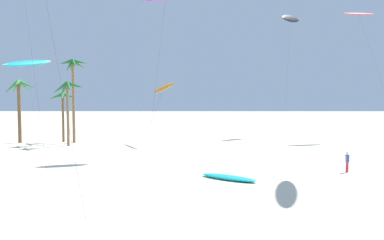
{
  "coord_description": "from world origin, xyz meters",
  "views": [
    {
      "loc": [
        -1.34,
        -7.91,
        6.15
      ],
      "look_at": [
        -1.51,
        17.46,
        4.62
      ],
      "focal_mm": 38.57,
      "sensor_mm": 36.0,
      "label": 1
    }
  ],
  "objects_px": {
    "flying_kite_8": "(290,19)",
    "grounded_kite_0": "(229,177)",
    "flying_kite_3": "(359,14)",
    "palm_tree_3": "(68,92)",
    "flying_kite_5": "(164,88)",
    "palm_tree_0": "(19,94)",
    "palm_tree_1": "(63,100)",
    "palm_tree_2": "(73,74)",
    "flying_kite_0": "(28,63)",
    "person_foreground_walker": "(347,161)"
  },
  "relations": [
    {
      "from": "palm_tree_3",
      "to": "grounded_kite_0",
      "type": "distance_m",
      "value": 27.47
    },
    {
      "from": "palm_tree_2",
      "to": "flying_kite_3",
      "type": "bearing_deg",
      "value": 7.95
    },
    {
      "from": "palm_tree_0",
      "to": "flying_kite_8",
      "type": "height_order",
      "value": "flying_kite_8"
    },
    {
      "from": "flying_kite_3",
      "to": "palm_tree_3",
      "type": "bearing_deg",
      "value": -167.3
    },
    {
      "from": "palm_tree_3",
      "to": "flying_kite_5",
      "type": "bearing_deg",
      "value": 11.45
    },
    {
      "from": "flying_kite_5",
      "to": "palm_tree_3",
      "type": "bearing_deg",
      "value": -168.55
    },
    {
      "from": "flying_kite_0",
      "to": "person_foreground_walker",
      "type": "height_order",
      "value": "flying_kite_0"
    },
    {
      "from": "flying_kite_3",
      "to": "flying_kite_5",
      "type": "height_order",
      "value": "flying_kite_3"
    },
    {
      "from": "palm_tree_0",
      "to": "flying_kite_0",
      "type": "bearing_deg",
      "value": 95.82
    },
    {
      "from": "flying_kite_8",
      "to": "person_foreground_walker",
      "type": "height_order",
      "value": "flying_kite_8"
    },
    {
      "from": "palm_tree_3",
      "to": "flying_kite_3",
      "type": "height_order",
      "value": "flying_kite_3"
    },
    {
      "from": "palm_tree_1",
      "to": "flying_kite_5",
      "type": "xyz_separation_m",
      "value": [
        13.45,
        -2.03,
        1.52
      ]
    },
    {
      "from": "palm_tree_3",
      "to": "flying_kite_8",
      "type": "distance_m",
      "value": 35.52
    },
    {
      "from": "flying_kite_8",
      "to": "person_foreground_walker",
      "type": "relative_size",
      "value": 11.43
    },
    {
      "from": "palm_tree_1",
      "to": "flying_kite_5",
      "type": "distance_m",
      "value": 13.68
    },
    {
      "from": "flying_kite_0",
      "to": "grounded_kite_0",
      "type": "relative_size",
      "value": 2.64
    },
    {
      "from": "flying_kite_0",
      "to": "palm_tree_2",
      "type": "bearing_deg",
      "value": -27.75
    },
    {
      "from": "palm_tree_1",
      "to": "palm_tree_2",
      "type": "distance_m",
      "value": 3.88
    },
    {
      "from": "palm_tree_0",
      "to": "palm_tree_1",
      "type": "distance_m",
      "value": 5.44
    },
    {
      "from": "flying_kite_5",
      "to": "grounded_kite_0",
      "type": "height_order",
      "value": "flying_kite_5"
    },
    {
      "from": "palm_tree_3",
      "to": "person_foreground_walker",
      "type": "height_order",
      "value": "palm_tree_3"
    },
    {
      "from": "grounded_kite_0",
      "to": "person_foreground_walker",
      "type": "height_order",
      "value": "person_foreground_walker"
    },
    {
      "from": "grounded_kite_0",
      "to": "palm_tree_1",
      "type": "bearing_deg",
      "value": 129.26
    },
    {
      "from": "palm_tree_0",
      "to": "flying_kite_3",
      "type": "height_order",
      "value": "flying_kite_3"
    },
    {
      "from": "palm_tree_0",
      "to": "palm_tree_1",
      "type": "relative_size",
      "value": 1.25
    },
    {
      "from": "flying_kite_5",
      "to": "flying_kite_8",
      "type": "xyz_separation_m",
      "value": [
        18.72,
        12.63,
        10.94
      ]
    },
    {
      "from": "palm_tree_2",
      "to": "grounded_kite_0",
      "type": "xyz_separation_m",
      "value": [
        18.08,
        -23.17,
        -8.68
      ]
    },
    {
      "from": "palm_tree_0",
      "to": "palm_tree_3",
      "type": "height_order",
      "value": "palm_tree_0"
    },
    {
      "from": "grounded_kite_0",
      "to": "person_foreground_walker",
      "type": "relative_size",
      "value": 2.64
    },
    {
      "from": "palm_tree_0",
      "to": "flying_kite_8",
      "type": "bearing_deg",
      "value": 17.32
    },
    {
      "from": "palm_tree_3",
      "to": "flying_kite_0",
      "type": "height_order",
      "value": "flying_kite_0"
    },
    {
      "from": "palm_tree_0",
      "to": "person_foreground_walker",
      "type": "xyz_separation_m",
      "value": [
        34.78,
        -20.36,
        -5.46
      ]
    },
    {
      "from": "flying_kite_0",
      "to": "flying_kite_8",
      "type": "distance_m",
      "value": 39.34
    },
    {
      "from": "palm_tree_1",
      "to": "flying_kite_8",
      "type": "distance_m",
      "value": 36.09
    },
    {
      "from": "palm_tree_2",
      "to": "flying_kite_0",
      "type": "distance_m",
      "value": 8.58
    },
    {
      "from": "palm_tree_0",
      "to": "grounded_kite_0",
      "type": "distance_m",
      "value": 34.75
    },
    {
      "from": "palm_tree_3",
      "to": "flying_kite_0",
      "type": "bearing_deg",
      "value": 137.29
    },
    {
      "from": "flying_kite_3",
      "to": "grounded_kite_0",
      "type": "xyz_separation_m",
      "value": [
        -20.38,
        -28.54,
        -17.34
      ]
    },
    {
      "from": "flying_kite_3",
      "to": "grounded_kite_0",
      "type": "distance_m",
      "value": 39.13
    },
    {
      "from": "palm_tree_1",
      "to": "flying_kite_0",
      "type": "height_order",
      "value": "flying_kite_0"
    },
    {
      "from": "palm_tree_0",
      "to": "person_foreground_walker",
      "type": "bearing_deg",
      "value": -30.34
    },
    {
      "from": "palm_tree_1",
      "to": "palm_tree_2",
      "type": "xyz_separation_m",
      "value": [
        1.77,
        -1.1,
        3.27
      ]
    },
    {
      "from": "flying_kite_8",
      "to": "flying_kite_3",
      "type": "bearing_deg",
      "value": -38.18
    },
    {
      "from": "flying_kite_3",
      "to": "palm_tree_2",
      "type": "bearing_deg",
      "value": -172.05
    },
    {
      "from": "palm_tree_0",
      "to": "flying_kite_5",
      "type": "height_order",
      "value": "palm_tree_0"
    },
    {
      "from": "flying_kite_5",
      "to": "grounded_kite_0",
      "type": "xyz_separation_m",
      "value": [
        6.4,
        -22.25,
        -6.93
      ]
    },
    {
      "from": "palm_tree_2",
      "to": "person_foreground_walker",
      "type": "height_order",
      "value": "palm_tree_2"
    },
    {
      "from": "flying_kite_8",
      "to": "grounded_kite_0",
      "type": "bearing_deg",
      "value": -109.46
    },
    {
      "from": "flying_kite_0",
      "to": "flying_kite_3",
      "type": "relative_size",
      "value": 0.65
    },
    {
      "from": "palm_tree_2",
      "to": "person_foreground_walker",
      "type": "relative_size",
      "value": 6.53
    }
  ]
}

